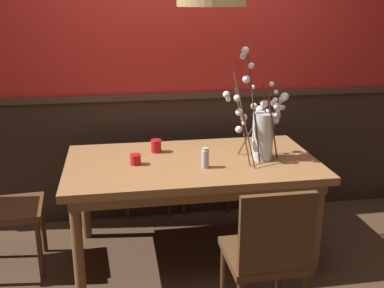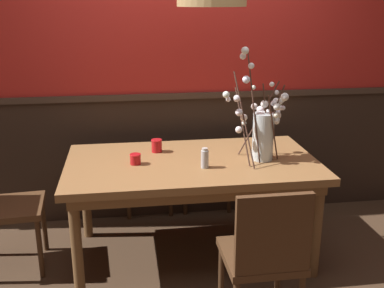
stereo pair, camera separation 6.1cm
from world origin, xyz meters
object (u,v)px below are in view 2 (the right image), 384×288
Objects in this scene: chair_far_side_right at (205,148)px; candle_holder_nearer_center at (157,146)px; condiment_bottle at (205,158)px; candle_holder_nearer_edge at (135,159)px; dining_table at (192,171)px; chair_near_side_right at (265,253)px; chair_far_side_left at (147,153)px; vase_with_blossoms at (263,129)px.

chair_far_side_right is 0.88m from candle_holder_nearer_center.
candle_holder_nearer_edge is at bearing 163.37° from condiment_bottle.
dining_table is 0.94m from chair_near_side_right.
candle_holder_nearer_center reaches higher than dining_table.
candle_holder_nearer_edge is at bearing -124.55° from chair_far_side_right.
candle_holder_nearer_edge is (-0.67, 0.87, 0.28)m from chair_near_side_right.
chair_far_side_left is 0.95× the size of chair_far_side_right.
chair_far_side_right is at bearing 90.78° from chair_near_side_right.
chair_near_side_right is 1.80m from chair_far_side_right.
chair_far_side_right reaches higher than dining_table.
chair_near_side_right reaches higher than chair_far_side_left.
condiment_bottle is (0.06, -0.16, 0.15)m from dining_table.
dining_table is at bearing -44.13° from candle_holder_nearer_center.
chair_near_side_right is at bearing -52.24° from candle_holder_nearer_edge.
chair_far_side_right is (-0.02, 1.80, 0.02)m from chair_near_side_right.
vase_with_blossoms reaches higher than candle_holder_nearer_center.
chair_far_side_right reaches higher than chair_far_side_left.
chair_near_side_right is at bearing -72.98° from chair_far_side_left.
chair_far_side_left is 9.30× the size of candle_holder_nearer_center.
condiment_bottle is at bearing -72.41° from chair_far_side_left.
chair_near_side_right is 11.50× the size of candle_holder_nearer_edge.
dining_table is at bearing 107.18° from chair_near_side_right.
vase_with_blossoms is 5.74× the size of condiment_bottle.
chair_far_side_left is at bearing 93.84° from candle_holder_nearer_center.
dining_table is 0.97m from chair_far_side_left.
candle_holder_nearer_edge is at bearing -123.77° from candle_holder_nearer_center.
condiment_bottle is at bearing -52.45° from candle_holder_nearer_center.
dining_table is 18.38× the size of candle_holder_nearer_center.
chair_far_side_left is 1.12× the size of vase_with_blossoms.
vase_with_blossoms is at bearing 14.28° from condiment_bottle.
chair_far_side_left is at bearing 106.86° from dining_table.
vase_with_blossoms is 0.47m from condiment_bottle.
dining_table is 1.95× the size of chair_near_side_right.
dining_table is at bearing 174.09° from vase_with_blossoms.
candle_holder_nearer_edge is (-0.40, -0.02, 0.12)m from dining_table.
candle_holder_nearer_center is at bearing -124.83° from chair_far_side_right.
chair_near_side_right is 0.97× the size of chair_far_side_right.
chair_near_side_right is 1.26m from candle_holder_nearer_center.
chair_far_side_right is at bearing 80.16° from condiment_bottle.
chair_far_side_right is 1.17m from candle_holder_nearer_edge.
vase_with_blossoms is 0.90m from candle_holder_nearer_edge.
condiment_bottle is (0.29, -0.38, 0.02)m from candle_holder_nearer_center.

